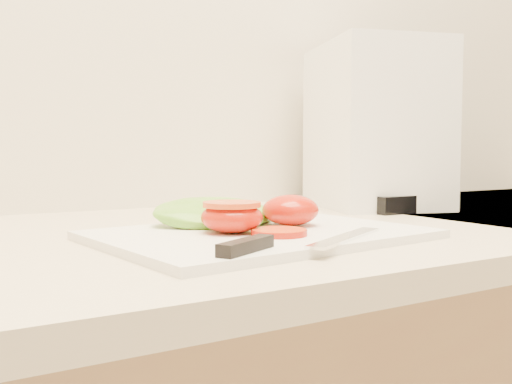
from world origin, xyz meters
TOP-DOWN VIEW (x-y plane):
  - cutting_board at (-0.17, 1.57)m, footprint 0.40×0.31m
  - tomato_half_dome at (-0.11, 1.59)m, footprint 0.07×0.07m
  - tomato_half_cut at (-0.21, 1.57)m, footprint 0.07×0.07m
  - tomato_slice_0 at (-0.17, 1.53)m, footprint 0.06×0.06m
  - lettuce_leaf_0 at (-0.19, 1.65)m, footprint 0.17×0.13m
  - lettuce_leaf_1 at (-0.15, 1.66)m, footprint 0.13×0.13m
  - knife at (-0.21, 1.46)m, footprint 0.24×0.09m
  - appliance at (0.22, 1.80)m, footprint 0.27×0.30m

SIDE VIEW (x-z plane):
  - cutting_board at x=-0.17m, z-range 0.93..0.94m
  - tomato_slice_0 at x=-0.17m, z-range 0.94..0.95m
  - knife at x=-0.21m, z-range 0.94..0.95m
  - lettuce_leaf_1 at x=-0.15m, z-range 0.94..0.96m
  - lettuce_leaf_0 at x=-0.19m, z-range 0.94..0.97m
  - tomato_half_dome at x=-0.11m, z-range 0.94..0.98m
  - tomato_half_cut at x=-0.21m, z-range 0.94..0.98m
  - appliance at x=0.22m, z-range 0.93..1.23m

